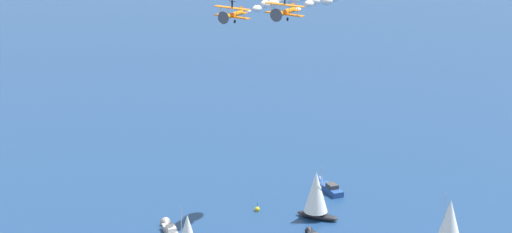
{
  "coord_description": "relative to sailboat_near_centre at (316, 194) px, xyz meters",
  "views": [
    {
      "loc": [
        -136.38,
        55.5,
        73.24
      ],
      "look_at": [
        0.5,
        -0.63,
        28.38
      ],
      "focal_mm": 59.43,
      "sensor_mm": 36.0,
      "label": 1
    }
  ],
  "objects": [
    {
      "name": "sailboat_near_centre",
      "position": [
        0.0,
        0.0,
        0.0
      ],
      "size": [
        8.5,
        8.18,
        11.9
      ],
      "color": "black",
      "rests_on": "ground_plane"
    },
    {
      "name": "marker_buoy",
      "position": [
        8.38,
        10.06,
        -5.04
      ],
      "size": [
        1.1,
        1.1,
        2.1
      ],
      "color": "yellow",
      "rests_on": "ground_plane"
    },
    {
      "name": "biplane_wingman",
      "position": [
        -6.31,
        21.1,
        40.91
      ],
      "size": [
        6.49,
        6.72,
        3.57
      ],
      "color": "orange"
    },
    {
      "name": "biplane_lead",
      "position": [
        -18.08,
        15.93,
        42.96
      ],
      "size": [
        6.49,
        6.72,
        3.57
      ],
      "color": "orange"
    },
    {
      "name": "motorboat_ahead",
      "position": [
        5.03,
        30.98,
        -4.75
      ],
      "size": [
        8.78,
        2.79,
        2.51
      ],
      "color": "#9E9993",
      "rests_on": "ground_plane"
    },
    {
      "name": "motorboat_mid_cluster",
      "position": [
        13.38,
        -9.74,
        -4.66
      ],
      "size": [
        9.9,
        2.66,
        2.87
      ],
      "color": "#23478C",
      "rests_on": "ground_plane"
    },
    {
      "name": "sailboat_far_port",
      "position": [
        -23.21,
        -17.48,
        -0.11
      ],
      "size": [
        7.04,
        9.06,
        11.66
      ],
      "color": "#23478C",
      "rests_on": "ground_plane"
    },
    {
      "name": "wingwalker_wingman",
      "position": [
        -6.36,
        21.08,
        43.07
      ],
      "size": [
        1.23,
        1.0,
        1.53
      ],
      "color": "black"
    }
  ]
}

